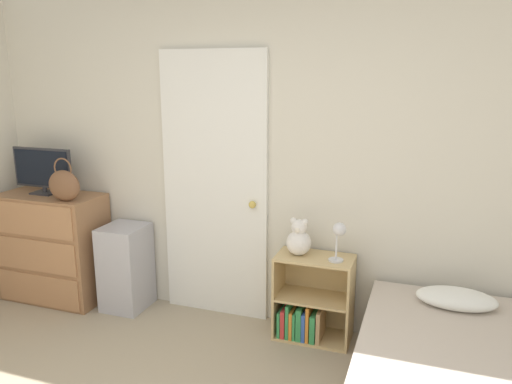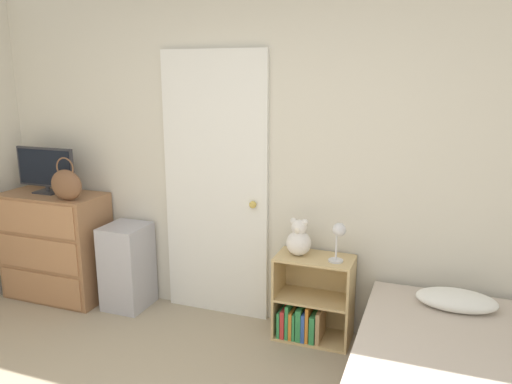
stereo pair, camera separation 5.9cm
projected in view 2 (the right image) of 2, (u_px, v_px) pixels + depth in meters
name	position (u px, v px, depth m)	size (l,w,h in m)	color
wall_back	(258.00, 160.00, 3.79)	(10.00, 0.06, 2.55)	beige
door_closed	(216.00, 187.00, 3.90)	(0.87, 0.09, 2.10)	white
dresser	(56.00, 246.00, 4.32)	(0.89, 0.45, 0.92)	#996B47
tv	(46.00, 169.00, 4.21)	(0.57, 0.16, 0.39)	#2D2D33
handbag	(66.00, 184.00, 3.98)	(0.29, 0.12, 0.35)	brown
storage_bin	(127.00, 266.00, 4.15)	(0.34, 0.37, 0.71)	#ADADB7
bookshelf	(310.00, 307.00, 3.67)	(0.56, 0.31, 0.64)	tan
teddy_bear	(299.00, 239.00, 3.59)	(0.18, 0.18, 0.28)	silver
desk_lamp	(339.00, 234.00, 3.43)	(0.12, 0.11, 0.29)	silver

